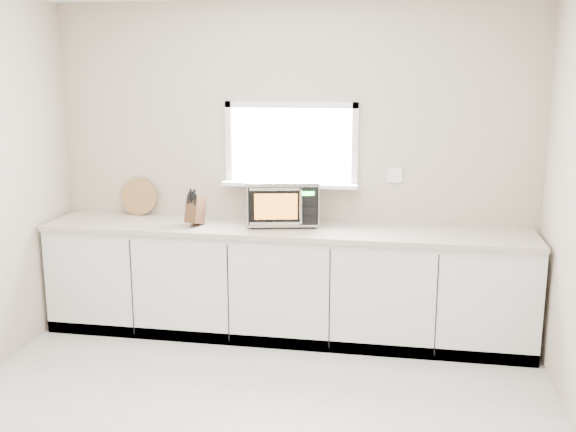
# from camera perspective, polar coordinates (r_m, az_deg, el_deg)

# --- Properties ---
(back_wall) EXTENTS (4.00, 0.17, 2.70)m
(back_wall) POSITION_cam_1_polar(r_m,az_deg,el_deg) (5.59, 0.30, 4.17)
(back_wall) COLOR #B8A892
(back_wall) RESTS_ON ground
(cabinets) EXTENTS (3.92, 0.60, 0.88)m
(cabinets) POSITION_cam_1_polar(r_m,az_deg,el_deg) (5.52, -0.24, -5.79)
(cabinets) COLOR white
(cabinets) RESTS_ON ground
(countertop) EXTENTS (3.92, 0.64, 0.04)m
(countertop) POSITION_cam_1_polar(r_m,az_deg,el_deg) (5.39, -0.27, -1.17)
(countertop) COLOR beige
(countertop) RESTS_ON cabinets
(microwave) EXTENTS (0.65, 0.55, 0.37)m
(microwave) POSITION_cam_1_polar(r_m,az_deg,el_deg) (5.47, -0.47, 1.32)
(microwave) COLOR black
(microwave) RESTS_ON countertop
(knife_block) EXTENTS (0.14, 0.23, 0.31)m
(knife_block) POSITION_cam_1_polar(r_m,az_deg,el_deg) (5.48, -7.85, 0.56)
(knife_block) COLOR #4E2E1B
(knife_block) RESTS_ON countertop
(cutting_board) EXTENTS (0.32, 0.08, 0.32)m
(cutting_board) POSITION_cam_1_polar(r_m,az_deg,el_deg) (5.96, -12.49, 1.61)
(cutting_board) COLOR #A87641
(cutting_board) RESTS_ON countertop
(coffee_grinder) EXTENTS (0.17, 0.17, 0.24)m
(coffee_grinder) POSITION_cam_1_polar(r_m,az_deg,el_deg) (5.47, 0.91, 0.52)
(coffee_grinder) COLOR #AAADB2
(coffee_grinder) RESTS_ON countertop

